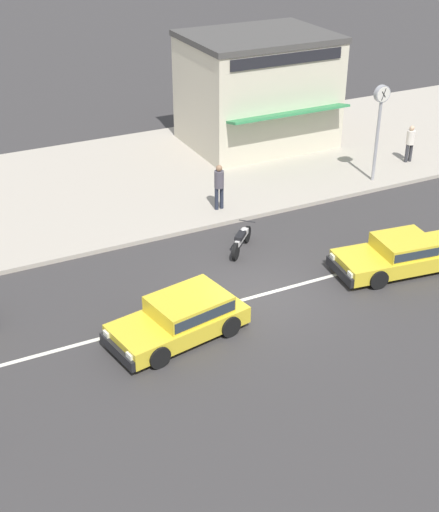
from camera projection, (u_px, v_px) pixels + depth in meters
The scene contains 10 objects.
ground_plane at pixel (259, 296), 20.77m from camera, with size 160.00×160.00×0.00m, color #383535.
lane_centre_stripe at pixel (259, 296), 20.77m from camera, with size 50.40×0.14×0.01m, color silver.
kerb_strip at pixel (142, 179), 28.18m from camera, with size 68.00×10.00×0.15m, color #ADA393.
hatchback_yellow_0 at pixel (182, 316), 18.79m from camera, with size 3.95×2.28×1.10m.
sedan_yellow_2 at pixel (403, 253), 21.90m from camera, with size 4.54×2.15×1.06m.
motorcycle_0 at pixel (242, 239), 22.99m from camera, with size 1.35×1.36×0.80m.
street_clock at pixel (380, 111), 26.55m from camera, with size 0.64×0.22×3.75m.
pedestrian_near_clock at pixel (219, 184), 25.13m from camera, with size 0.34×0.34×1.67m.
pedestrian_mid_kerb at pixel (410, 141), 29.16m from camera, with size 0.34×0.34×1.55m.
shopfront_corner_warung at pixel (257, 89), 30.54m from camera, with size 6.03×5.48×4.69m.
Camera 1 is at (-8.81, -15.25, 11.13)m, focal length 50.00 mm.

